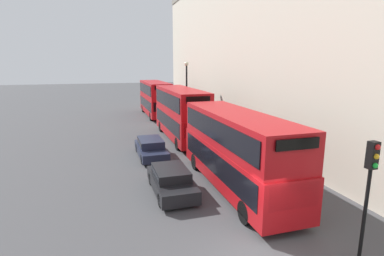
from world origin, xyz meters
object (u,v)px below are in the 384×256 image
object	(u,v)px
car_dark_sedan	(171,180)
traffic_light	(370,177)
bus_third_in_queue	(155,97)
car_hatchback	(151,147)
bus_second_in_queue	(181,112)
bus_leading	(236,147)

from	to	relation	value
car_dark_sedan	traffic_light	distance (m)	9.04
bus_third_in_queue	car_hatchback	distance (m)	17.71
bus_second_in_queue	bus_third_in_queue	size ratio (longest dim) A/B	1.00
bus_leading	car_dark_sedan	distance (m)	3.78
car_dark_sedan	car_hatchback	size ratio (longest dim) A/B	0.94
bus_third_in_queue	car_dark_sedan	world-z (taller)	bus_third_in_queue
bus_leading	bus_third_in_queue	distance (m)	24.27
bus_second_in_queue	car_hatchback	xyz separation A→B (m)	(-3.40, -4.44, -1.76)
bus_leading	car_hatchback	size ratio (longest dim) A/B	2.22
bus_second_in_queue	traffic_light	xyz separation A→B (m)	(1.54, -18.15, 0.54)
bus_leading	car_hatchback	xyz separation A→B (m)	(-3.40, 6.97, -1.58)
bus_second_in_queue	car_hatchback	size ratio (longest dim) A/B	2.19
car_hatchback	bus_second_in_queue	bearing A→B (deg)	52.56
car_dark_sedan	traffic_light	xyz separation A→B (m)	(4.94, -7.22, 2.29)
traffic_light	bus_third_in_queue	bearing A→B (deg)	92.84
bus_leading	bus_third_in_queue	world-z (taller)	bus_third_in_queue
bus_second_in_queue	traffic_light	size ratio (longest dim) A/B	2.40
bus_leading	traffic_light	bearing A→B (deg)	-77.16
traffic_light	bus_leading	bearing A→B (deg)	102.84
bus_second_in_queue	car_dark_sedan	distance (m)	11.58
bus_third_in_queue	traffic_light	xyz separation A→B (m)	(1.54, -31.01, 0.60)
car_hatchback	car_dark_sedan	bearing A→B (deg)	-90.00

